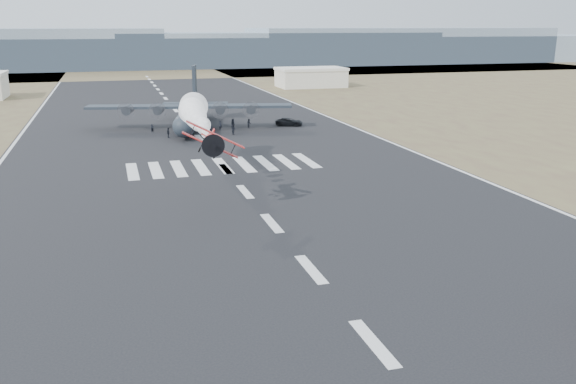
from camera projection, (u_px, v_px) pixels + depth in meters
name	position (u px, v px, depth m)	size (l,w,h in m)	color
ground	(374.00, 343.00, 36.79)	(500.00, 500.00, 0.00)	black
scrub_far	(143.00, 72.00, 249.56)	(500.00, 80.00, 0.00)	brown
runway_markings	(211.00, 152.00, 92.29)	(60.00, 260.00, 0.01)	silver
ridge_seg_d	(138.00, 52.00, 275.58)	(150.00, 50.00, 13.00)	gray
ridge_seg_e	(276.00, 48.00, 292.98)	(150.00, 50.00, 15.00)	gray
ridge_seg_f	(399.00, 45.00, 310.37)	(150.00, 50.00, 17.00)	gray
ridge_seg_g	(508.00, 48.00, 328.56)	(150.00, 50.00, 13.00)	gray
hangar_right	(311.00, 77.00, 187.25)	(20.50, 12.50, 5.90)	beige
aerobatic_biplane	(212.00, 141.00, 61.69)	(5.78, 5.72, 4.15)	red
smoke_trail	(195.00, 112.00, 80.98)	(4.01, 24.52, 4.01)	white
transport_aircraft	(191.00, 113.00, 113.24)	(37.10, 30.35, 10.77)	#212931
support_vehicle	(289.00, 122.00, 115.88)	(2.38, 5.17, 1.44)	black
crew_a	(220.00, 125.00, 110.79)	(0.63, 0.52, 1.72)	black
crew_b	(233.00, 130.00, 106.46)	(0.84, 0.52, 1.74)	black
crew_c	(211.00, 130.00, 105.87)	(1.09, 0.51, 1.69)	black
crew_d	(168.00, 133.00, 103.28)	(1.00, 0.51, 1.71)	black
crew_e	(233.00, 124.00, 112.90)	(0.85, 0.52, 1.74)	black
crew_f	(185.00, 129.00, 107.35)	(1.64, 0.53, 1.77)	black
crew_g	(152.00, 129.00, 107.99)	(0.57, 0.47, 1.57)	black
crew_h	(249.00, 123.00, 113.08)	(0.83, 0.51, 1.71)	black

